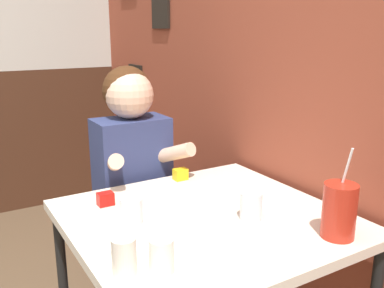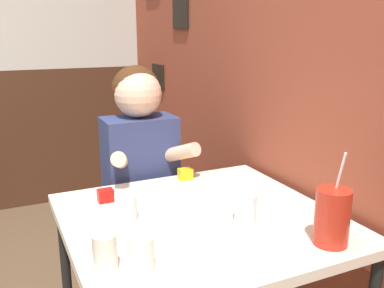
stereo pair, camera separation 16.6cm
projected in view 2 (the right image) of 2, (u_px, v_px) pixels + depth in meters
brick_wall_right at (214, 38)px, 2.42m from camera, size 0.08×4.64×2.70m
main_table at (201, 233)px, 1.56m from camera, size 0.95×0.91×0.74m
person_seated at (141, 184)px, 2.08m from camera, size 0.42×0.42×1.24m
cocktail_pitcher at (332, 217)px, 1.32m from camera, size 0.11×0.11×0.30m
glass_near_pitcher at (126, 208)px, 1.51m from camera, size 0.08×0.08×0.09m
glass_center at (142, 253)px, 1.19m from camera, size 0.07×0.07×0.10m
glass_far_side at (105, 252)px, 1.19m from camera, size 0.07×0.07×0.11m
glass_by_brick at (245, 208)px, 1.49m from camera, size 0.08×0.08×0.10m
condiment_ketchup at (106, 196)px, 1.67m from camera, size 0.06×0.04×0.05m
condiment_mustard at (185, 174)px, 1.92m from camera, size 0.06×0.04×0.05m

